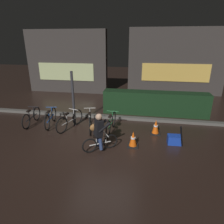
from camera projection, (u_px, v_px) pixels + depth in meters
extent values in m
plane|color=black|center=(103.00, 142.00, 6.76)|extent=(40.00, 40.00, 0.00)
cube|color=#56544F|center=(114.00, 117.00, 8.78)|extent=(12.00, 0.24, 0.12)
cube|color=black|center=(155.00, 103.00, 9.16)|extent=(4.80, 0.70, 1.07)
cube|color=#383330|center=(67.00, 62.00, 12.70)|extent=(5.27, 0.50, 3.94)
cube|color=#BFCC8C|center=(66.00, 72.00, 12.65)|extent=(3.69, 0.04, 1.10)
cube|color=#383330|center=(176.00, 62.00, 12.23)|extent=(5.88, 0.50, 4.05)
cube|color=#E5B751|center=(175.00, 73.00, 12.19)|extent=(4.12, 0.04, 1.10)
cylinder|color=#2D2D33|center=(73.00, 99.00, 7.72)|extent=(0.10, 0.10, 2.21)
torus|color=black|center=(37.00, 114.00, 8.52)|extent=(0.08, 0.61, 0.60)
torus|color=black|center=(26.00, 122.00, 7.68)|extent=(0.08, 0.61, 0.60)
cylinder|color=black|center=(32.00, 117.00, 8.10)|extent=(0.09, 0.90, 0.04)
cylinder|color=black|center=(29.00, 115.00, 7.89)|extent=(0.03, 0.03, 0.34)
cube|color=black|center=(29.00, 111.00, 7.84)|extent=(0.11, 0.21, 0.05)
cylinder|color=black|center=(34.00, 111.00, 8.26)|extent=(0.03, 0.03, 0.38)
cylinder|color=black|center=(33.00, 107.00, 8.20)|extent=(0.46, 0.05, 0.02)
torus|color=black|center=(54.00, 114.00, 8.44)|extent=(0.15, 0.62, 0.62)
torus|color=black|center=(47.00, 123.00, 7.58)|extent=(0.15, 0.62, 0.62)
cylinder|color=#19479E|center=(51.00, 118.00, 8.01)|extent=(0.19, 0.91, 0.04)
cylinder|color=#19479E|center=(49.00, 116.00, 7.80)|extent=(0.03, 0.03, 0.34)
cube|color=black|center=(49.00, 112.00, 7.74)|extent=(0.13, 0.21, 0.05)
cylinder|color=#19479E|center=(52.00, 112.00, 8.18)|extent=(0.03, 0.03, 0.39)
cylinder|color=#19479E|center=(51.00, 107.00, 8.11)|extent=(0.46, 0.10, 0.02)
torus|color=black|center=(77.00, 117.00, 8.09)|extent=(0.24, 0.62, 0.64)
torus|color=black|center=(62.00, 125.00, 7.30)|extent=(0.24, 0.62, 0.64)
cylinder|color=silver|center=(70.00, 121.00, 7.70)|extent=(0.33, 0.91, 0.04)
cylinder|color=silver|center=(67.00, 118.00, 7.50)|extent=(0.03, 0.03, 0.36)
cube|color=black|center=(67.00, 114.00, 7.44)|extent=(0.16, 0.22, 0.05)
cylinder|color=silver|center=(74.00, 114.00, 7.84)|extent=(0.03, 0.03, 0.40)
cylinder|color=silver|center=(74.00, 109.00, 7.78)|extent=(0.44, 0.17, 0.02)
torus|color=black|center=(90.00, 116.00, 8.12)|extent=(0.22, 0.67, 0.69)
torus|color=black|center=(90.00, 126.00, 7.16)|extent=(0.22, 0.67, 0.69)
cylinder|color=silver|center=(90.00, 121.00, 7.64)|extent=(0.30, 1.00, 0.04)
cylinder|color=silver|center=(90.00, 118.00, 7.41)|extent=(0.03, 0.03, 0.39)
cube|color=black|center=(90.00, 113.00, 7.34)|extent=(0.15, 0.22, 0.05)
cylinder|color=silver|center=(90.00, 113.00, 7.83)|extent=(0.03, 0.03, 0.43)
cylinder|color=silver|center=(90.00, 108.00, 7.75)|extent=(0.45, 0.14, 0.02)
torus|color=black|center=(114.00, 119.00, 7.87)|extent=(0.07, 0.65, 0.65)
torus|color=black|center=(108.00, 129.00, 6.98)|extent=(0.07, 0.65, 0.65)
cylinder|color=#236B38|center=(111.00, 124.00, 7.43)|extent=(0.08, 0.97, 0.04)
cylinder|color=#236B38|center=(110.00, 121.00, 7.21)|extent=(0.03, 0.03, 0.36)
cube|color=black|center=(110.00, 116.00, 7.14)|extent=(0.11, 0.20, 0.05)
cylinder|color=#236B38|center=(113.00, 116.00, 7.60)|extent=(0.03, 0.03, 0.41)
cylinder|color=#236B38|center=(113.00, 111.00, 7.53)|extent=(0.46, 0.04, 0.02)
cube|color=black|center=(133.00, 146.00, 6.50)|extent=(0.36, 0.36, 0.03)
cone|color=#EA560F|center=(133.00, 138.00, 6.41)|extent=(0.26, 0.26, 0.50)
cylinder|color=white|center=(133.00, 138.00, 6.40)|extent=(0.16, 0.16, 0.05)
cube|color=black|center=(155.00, 133.00, 7.38)|extent=(0.36, 0.36, 0.03)
cone|color=#EA560F|center=(156.00, 126.00, 7.28)|extent=(0.26, 0.26, 0.52)
cylinder|color=white|center=(156.00, 126.00, 7.27)|extent=(0.16, 0.16, 0.05)
cube|color=#193DB7|center=(174.00, 140.00, 6.61)|extent=(0.45, 0.34, 0.30)
torus|color=black|center=(110.00, 141.00, 6.31)|extent=(0.43, 0.30, 0.48)
torus|color=black|center=(90.00, 146.00, 6.05)|extent=(0.43, 0.30, 0.48)
cylinder|color=silver|center=(100.00, 143.00, 6.18)|extent=(0.61, 0.42, 0.04)
cylinder|color=silver|center=(96.00, 140.00, 6.09)|extent=(0.03, 0.03, 0.26)
cube|color=black|center=(96.00, 137.00, 6.04)|extent=(0.22, 0.19, 0.05)
cylinder|color=silver|center=(106.00, 138.00, 6.20)|extent=(0.03, 0.03, 0.30)
cylinder|color=silver|center=(106.00, 134.00, 6.15)|extent=(0.27, 0.40, 0.02)
cylinder|color=navy|center=(99.00, 141.00, 6.24)|extent=(0.21, 0.23, 0.42)
cylinder|color=navy|center=(101.00, 143.00, 6.07)|extent=(0.21, 0.23, 0.42)
cube|color=black|center=(99.00, 128.00, 5.98)|extent=(0.39, 0.41, 0.54)
sphere|color=tan|center=(99.00, 117.00, 5.86)|extent=(0.20, 0.20, 0.20)
cylinder|color=black|center=(101.00, 124.00, 6.13)|extent=(0.38, 0.28, 0.29)
cylinder|color=black|center=(105.00, 127.00, 5.89)|extent=(0.38, 0.28, 0.29)
ellipsoid|color=brown|center=(95.00, 127.00, 6.14)|extent=(0.36, 0.31, 0.24)
cylinder|color=black|center=(181.00, 137.00, 6.26)|extent=(0.23, 0.32, 0.81)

